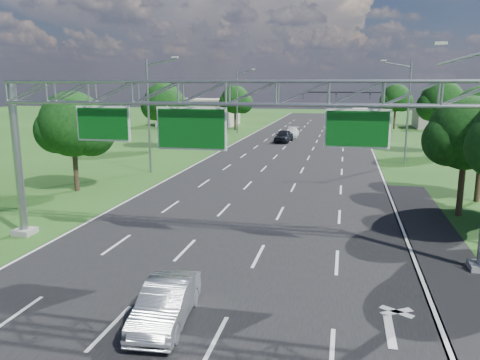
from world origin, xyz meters
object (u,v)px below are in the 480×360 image
(traffic_signal, at_px, (359,102))
(sign_gantry, at_px, (230,106))
(silver_sedan, at_px, (166,303))
(box_truck, at_px, (359,119))

(traffic_signal, bearing_deg, sign_gantry, -97.68)
(sign_gantry, height_order, traffic_signal, sign_gantry)
(traffic_signal, xyz_separation_m, silver_sedan, (-7.59, -60.25, -4.46))
(traffic_signal, height_order, silver_sedan, traffic_signal)
(traffic_signal, distance_m, box_truck, 12.99)
(silver_sedan, bearing_deg, sign_gantry, 81.35)
(traffic_signal, xyz_separation_m, box_truck, (0.51, 12.50, -3.51))
(sign_gantry, height_order, silver_sedan, sign_gantry)
(silver_sedan, height_order, box_truck, box_truck)
(traffic_signal, relative_size, box_truck, 1.32)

